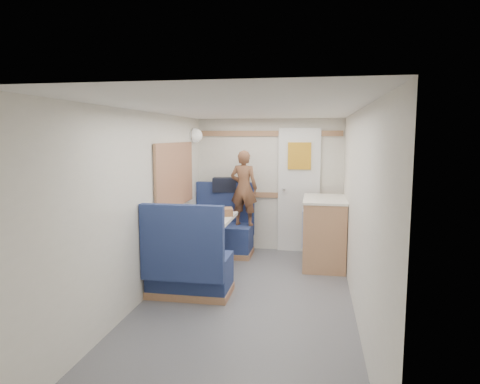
% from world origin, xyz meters
% --- Properties ---
extents(floor, '(4.50, 4.50, 0.00)m').
position_xyz_m(floor, '(0.00, 0.00, 0.00)').
color(floor, '#515156').
rests_on(floor, ground).
extents(ceiling, '(4.50, 4.50, 0.00)m').
position_xyz_m(ceiling, '(0.00, 0.00, 2.00)').
color(ceiling, silver).
rests_on(ceiling, wall_back).
extents(wall_back, '(2.20, 0.02, 2.00)m').
position_xyz_m(wall_back, '(0.00, 2.25, 1.00)').
color(wall_back, silver).
rests_on(wall_back, floor).
extents(wall_left, '(0.02, 4.50, 2.00)m').
position_xyz_m(wall_left, '(-1.10, 0.00, 1.00)').
color(wall_left, silver).
rests_on(wall_left, floor).
extents(wall_right, '(0.02, 4.50, 2.00)m').
position_xyz_m(wall_right, '(1.10, 0.00, 1.00)').
color(wall_right, silver).
rests_on(wall_right, floor).
extents(oak_trim_low, '(2.15, 0.02, 0.08)m').
position_xyz_m(oak_trim_low, '(0.00, 2.23, 0.85)').
color(oak_trim_low, '#905C41').
rests_on(oak_trim_low, wall_back).
extents(oak_trim_high, '(2.15, 0.02, 0.08)m').
position_xyz_m(oak_trim_high, '(0.00, 2.23, 1.78)').
color(oak_trim_high, '#905C41').
rests_on(oak_trim_high, wall_back).
extents(side_window, '(0.04, 1.30, 0.72)m').
position_xyz_m(side_window, '(-1.08, 1.00, 1.25)').
color(side_window, gray).
rests_on(side_window, wall_left).
extents(rear_door, '(0.62, 0.12, 1.86)m').
position_xyz_m(rear_door, '(0.45, 2.22, 0.97)').
color(rear_door, white).
rests_on(rear_door, wall_back).
extents(dinette_table, '(0.62, 0.92, 0.72)m').
position_xyz_m(dinette_table, '(-0.65, 1.00, 0.57)').
color(dinette_table, white).
rests_on(dinette_table, floor).
extents(bench_far, '(0.90, 0.59, 1.05)m').
position_xyz_m(bench_far, '(-0.65, 1.86, 0.30)').
color(bench_far, '#17184A').
rests_on(bench_far, floor).
extents(bench_near, '(0.90, 0.59, 1.05)m').
position_xyz_m(bench_near, '(-0.65, 0.14, 0.30)').
color(bench_near, '#17184A').
rests_on(bench_near, floor).
extents(ledge, '(0.90, 0.14, 0.04)m').
position_xyz_m(ledge, '(-0.65, 2.12, 0.88)').
color(ledge, '#905C41').
rests_on(ledge, bench_far).
extents(dome_light, '(0.20, 0.20, 0.20)m').
position_xyz_m(dome_light, '(-1.04, 1.85, 1.75)').
color(dome_light, white).
rests_on(dome_light, wall_left).
extents(galley_counter, '(0.57, 0.92, 0.92)m').
position_xyz_m(galley_counter, '(0.82, 1.55, 0.47)').
color(galley_counter, '#905C41').
rests_on(galley_counter, floor).
extents(person, '(0.43, 0.31, 1.09)m').
position_xyz_m(person, '(-0.33, 1.85, 1.00)').
color(person, brown).
rests_on(person, bench_far).
extents(duffel_bag, '(0.47, 0.26, 0.21)m').
position_xyz_m(duffel_bag, '(-0.62, 2.12, 1.01)').
color(duffel_bag, black).
rests_on(duffel_bag, ledge).
extents(tray, '(0.34, 0.39, 0.02)m').
position_xyz_m(tray, '(-0.61, 0.85, 0.73)').
color(tray, silver).
rests_on(tray, dinette_table).
extents(orange_fruit, '(0.08, 0.08, 0.08)m').
position_xyz_m(orange_fruit, '(-0.52, 0.77, 0.78)').
color(orange_fruit, orange).
rests_on(orange_fruit, tray).
extents(cheese_block, '(0.11, 0.08, 0.04)m').
position_xyz_m(cheese_block, '(-0.68, 0.63, 0.76)').
color(cheese_block, '#E4D284').
rests_on(cheese_block, tray).
extents(wine_glass, '(0.08, 0.08, 0.17)m').
position_xyz_m(wine_glass, '(-0.64, 0.93, 0.84)').
color(wine_glass, white).
rests_on(wine_glass, dinette_table).
extents(tumbler_left, '(0.07, 0.07, 0.12)m').
position_xyz_m(tumbler_left, '(-0.77, 0.65, 0.78)').
color(tumbler_left, silver).
rests_on(tumbler_left, dinette_table).
extents(tumbler_right, '(0.07, 0.07, 0.11)m').
position_xyz_m(tumbler_right, '(-0.51, 1.17, 0.77)').
color(tumbler_right, white).
rests_on(tumbler_right, dinette_table).
extents(beer_glass, '(0.06, 0.06, 0.09)m').
position_xyz_m(beer_glass, '(-0.43, 1.23, 0.77)').
color(beer_glass, '#955215').
rests_on(beer_glass, dinette_table).
extents(pepper_grinder, '(0.04, 0.04, 0.10)m').
position_xyz_m(pepper_grinder, '(-0.73, 1.03, 0.77)').
color(pepper_grinder, black).
rests_on(pepper_grinder, dinette_table).
extents(salt_grinder, '(0.04, 0.04, 0.10)m').
position_xyz_m(salt_grinder, '(-0.73, 1.00, 0.77)').
color(salt_grinder, silver).
rests_on(salt_grinder, dinette_table).
extents(bread_loaf, '(0.18, 0.25, 0.09)m').
position_xyz_m(bread_loaf, '(-0.43, 1.16, 0.77)').
color(bread_loaf, olive).
rests_on(bread_loaf, dinette_table).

